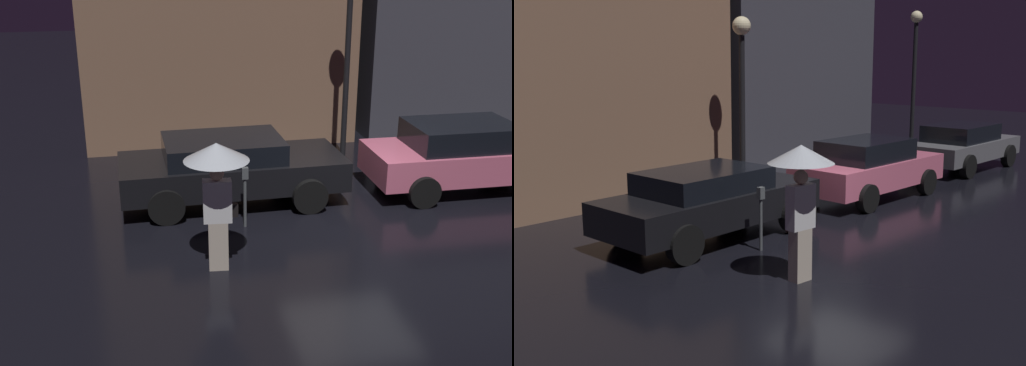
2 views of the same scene
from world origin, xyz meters
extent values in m
plane|color=black|center=(0.00, 0.00, 0.00)|extent=(60.00, 60.00, 0.00)
cube|color=black|center=(-2.20, 1.48, 0.66)|extent=(4.63, 1.92, 0.61)
cube|color=black|center=(-2.38, 1.48, 1.18)|extent=(2.42, 1.65, 0.42)
cylinder|color=black|center=(-0.78, 2.39, 0.36)|extent=(0.71, 0.22, 0.71)
cylinder|color=black|center=(-0.78, 0.57, 0.36)|extent=(0.71, 0.22, 0.71)
cylinder|color=black|center=(-3.62, 2.39, 0.36)|extent=(0.71, 0.22, 0.71)
cylinder|color=black|center=(-3.62, 0.57, 0.36)|extent=(0.71, 0.22, 0.71)
cube|color=#DB6684|center=(2.92, 1.27, 0.66)|extent=(4.31, 1.79, 0.65)
cube|color=black|center=(2.75, 1.27, 1.24)|extent=(2.24, 1.56, 0.51)
cylinder|color=black|center=(4.25, 2.15, 0.33)|extent=(0.67, 0.22, 0.67)
cylinder|color=black|center=(1.59, 2.15, 0.33)|extent=(0.67, 0.22, 0.67)
cylinder|color=black|center=(1.59, 0.40, 0.33)|extent=(0.67, 0.22, 0.67)
cube|color=beige|center=(-2.89, -1.39, 0.43)|extent=(0.34, 0.24, 0.86)
cube|color=white|center=(-2.89, -1.39, 1.21)|extent=(0.48, 0.25, 0.71)
sphere|color=tan|center=(-2.89, -1.39, 1.69)|extent=(0.23, 0.23, 0.23)
cylinder|color=black|center=(-2.89, -1.39, 1.49)|extent=(0.02, 0.02, 0.83)
cone|color=silver|center=(-2.89, -1.39, 2.05)|extent=(1.05, 1.05, 0.29)
cube|color=black|center=(-2.63, -1.39, 1.03)|extent=(0.17, 0.11, 0.22)
cylinder|color=#4C5154|center=(-2.16, 0.17, 0.49)|extent=(0.06, 0.06, 0.97)
cube|color=#4C5154|center=(-2.16, 0.17, 1.08)|extent=(0.12, 0.10, 0.22)
cylinder|color=black|center=(0.99, 3.84, 2.01)|extent=(0.14, 0.14, 4.01)
camera|label=1|loc=(-4.10, -10.86, 5.14)|focal=45.00mm
camera|label=2|loc=(-10.35, -7.69, 3.55)|focal=45.00mm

